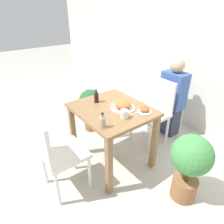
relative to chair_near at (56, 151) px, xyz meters
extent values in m
plane|color=#B7B2A8|center=(-0.03, 0.72, -0.52)|extent=(16.00, 16.00, 0.00)
cube|color=beige|center=(-0.03, 2.23, 0.78)|extent=(8.00, 0.05, 2.60)
cube|color=olive|center=(-0.03, 0.72, 0.22)|extent=(0.88, 0.76, 0.04)
cube|color=olive|center=(-0.42, 0.39, -0.16)|extent=(0.06, 0.06, 0.72)
cube|color=olive|center=(0.35, 0.39, -0.16)|extent=(0.06, 0.06, 0.72)
cube|color=olive|center=(-0.42, 1.05, -0.16)|extent=(0.06, 0.06, 0.72)
cube|color=olive|center=(0.35, 1.05, -0.16)|extent=(0.06, 0.06, 0.72)
cube|color=silver|center=(0.00, 0.08, -0.07)|extent=(0.42, 0.42, 0.04)
cube|color=silver|center=(0.00, -0.11, 0.17)|extent=(0.40, 0.04, 0.44)
cylinder|color=white|center=(0.18, 0.26, -0.30)|extent=(0.03, 0.03, 0.43)
cylinder|color=white|center=(-0.18, 0.26, -0.30)|extent=(0.03, 0.03, 0.43)
cylinder|color=white|center=(0.18, -0.10, -0.30)|extent=(0.03, 0.03, 0.43)
cylinder|color=white|center=(-0.18, -0.10, -0.30)|extent=(0.03, 0.03, 0.43)
cube|color=silver|center=(-0.04, 1.38, -0.07)|extent=(0.42, 0.42, 0.04)
cube|color=silver|center=(-0.04, 1.58, 0.17)|extent=(0.40, 0.04, 0.44)
cylinder|color=white|center=(-0.22, 1.20, -0.30)|extent=(0.03, 0.03, 0.43)
cylinder|color=white|center=(0.14, 1.20, -0.30)|extent=(0.03, 0.03, 0.43)
cylinder|color=white|center=(-0.22, 1.56, -0.30)|extent=(0.03, 0.03, 0.43)
cylinder|color=white|center=(0.14, 1.56, -0.30)|extent=(0.03, 0.03, 0.43)
cylinder|color=white|center=(0.05, 0.81, 0.24)|extent=(0.27, 0.27, 0.01)
ellipsoid|color=#CC6633|center=(0.05, 0.81, 0.29)|extent=(0.19, 0.19, 0.08)
cylinder|color=white|center=(0.25, 0.94, 0.24)|extent=(0.16, 0.16, 0.01)
ellipsoid|color=#A35128|center=(0.25, 0.94, 0.27)|extent=(0.11, 0.11, 0.05)
cylinder|color=silver|center=(0.21, 0.69, 0.28)|extent=(0.08, 0.08, 0.09)
cylinder|color=black|center=(-0.27, 0.66, 0.29)|extent=(0.05, 0.05, 0.11)
cylinder|color=black|center=(-0.27, 0.66, 0.36)|extent=(0.02, 0.02, 0.03)
sphere|color=black|center=(-0.27, 0.66, 0.39)|extent=(0.03, 0.03, 0.03)
cylinder|color=gray|center=(0.23, 0.41, 0.29)|extent=(0.05, 0.05, 0.11)
cylinder|color=gray|center=(0.23, 0.41, 0.36)|extent=(0.02, 0.02, 0.03)
sphere|color=black|center=(0.23, 0.41, 0.39)|extent=(0.03, 0.03, 0.03)
cube|color=silver|center=(-0.12, 0.81, 0.24)|extent=(0.01, 0.17, 0.00)
cube|color=silver|center=(0.21, 0.81, 0.24)|extent=(0.01, 0.19, 0.00)
cylinder|color=brown|center=(-0.83, 0.90, -0.40)|extent=(0.22, 0.22, 0.24)
cylinder|color=brown|center=(-0.83, 0.90, -0.23)|extent=(0.04, 0.04, 0.10)
sphere|color=#235B2D|center=(-0.83, 0.90, -0.02)|extent=(0.34, 0.34, 0.34)
cylinder|color=brown|center=(0.86, 0.98, -0.40)|extent=(0.26, 0.26, 0.24)
cylinder|color=brown|center=(0.86, 0.98, -0.22)|extent=(0.05, 0.05, 0.12)
sphere|color=#428947|center=(0.86, 0.98, 0.04)|extent=(0.40, 0.40, 0.40)
cube|color=#2D3347|center=(-0.03, 1.81, -0.30)|extent=(0.28, 0.20, 0.45)
cube|color=#385699|center=(-0.03, 1.81, 0.19)|extent=(0.34, 0.22, 0.52)
sphere|color=tan|center=(-0.03, 1.81, 0.55)|extent=(0.20, 0.20, 0.20)
camera|label=1|loc=(1.56, -0.48, 1.28)|focal=32.00mm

